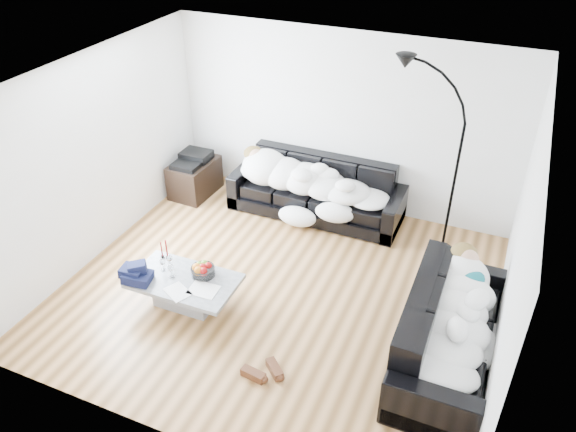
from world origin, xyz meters
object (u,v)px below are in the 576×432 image
at_px(wine_glass_c, 171,271).
at_px(sofa_back, 316,189).
at_px(floor_lamp, 455,178).
at_px(sleeper_right, 455,314).
at_px(coffee_table, 186,291).
at_px(stereo, 193,158).
at_px(wine_glass_a, 170,262).
at_px(av_cabinet, 195,178).
at_px(wine_glass_b, 163,265).
at_px(sleeper_back, 315,177).
at_px(candle_right, 167,249).
at_px(shoes, 263,371).
at_px(candle_left, 162,250).
at_px(fruit_bowl, 203,269).
at_px(sofa_right, 451,329).

bearing_deg(wine_glass_c, sofa_back, 71.12).
bearing_deg(floor_lamp, sleeper_right, -77.60).
distance_m(sleeper_right, coffee_table, 3.03).
bearing_deg(stereo, sleeper_right, -25.11).
bearing_deg(wine_glass_a, floor_lamp, 36.35).
bearing_deg(stereo, floor_lamp, -0.80).
relative_size(sofa_back, wine_glass_c, 13.54).
relative_size(av_cabinet, floor_lamp, 0.35).
xyz_separation_m(wine_glass_a, floor_lamp, (2.85, 2.10, 0.68)).
distance_m(sofa_back, wine_glass_b, 2.61).
relative_size(sleeper_back, wine_glass_a, 12.43).
bearing_deg(sleeper_right, candle_right, 90.85).
relative_size(wine_glass_b, floor_lamp, 0.07).
relative_size(candle_right, shoes, 0.59).
height_order(sofa_back, candle_right, sofa_back).
distance_m(wine_glass_b, candle_left, 0.26).
height_order(wine_glass_b, shoes, wine_glass_b).
distance_m(wine_glass_c, floor_lamp, 3.61).
xyz_separation_m(sleeper_right, wine_glass_c, (-3.12, -0.34, -0.19)).
bearing_deg(sofa_back, wine_glass_a, -112.56).
distance_m(fruit_bowl, shoes, 1.44).
relative_size(sleeper_back, sleeper_right, 1.17).
distance_m(shoes, floor_lamp, 3.32).
bearing_deg(sleeper_back, wine_glass_a, -113.00).
bearing_deg(fruit_bowl, sleeper_back, 76.55).
relative_size(sofa_back, fruit_bowl, 8.93).
relative_size(sofa_right, candle_left, 9.52).
bearing_deg(sofa_right, candle_right, 90.85).
xyz_separation_m(fruit_bowl, candle_left, (-0.63, 0.10, 0.02)).
relative_size(fruit_bowl, wine_glass_b, 1.75).
height_order(sofa_back, fruit_bowl, sofa_back).
distance_m(sofa_right, wine_glass_c, 3.14).
bearing_deg(sleeper_back, candle_left, -118.47).
height_order(sleeper_right, floor_lamp, floor_lamp).
relative_size(fruit_bowl, wine_glass_a, 1.65).
distance_m(wine_glass_a, candle_right, 0.20).
distance_m(sofa_back, wine_glass_c, 2.61).
bearing_deg(wine_glass_a, candle_left, 148.06).
bearing_deg(stereo, wine_glass_a, -65.83).
xyz_separation_m(wine_glass_b, shoes, (1.61, -0.68, -0.39)).
xyz_separation_m(fruit_bowl, floor_lamp, (2.43, 2.07, 0.68)).
height_order(wine_glass_b, candle_right, candle_right).
bearing_deg(fruit_bowl, candle_right, 168.68).
relative_size(sofa_back, shoes, 5.62).
distance_m(wine_glass_c, candle_left, 0.42).
distance_m(candle_left, candle_right, 0.07).
bearing_deg(wine_glass_b, sleeper_right, 4.70).
distance_m(wine_glass_b, av_cabinet, 2.40).
distance_m(sleeper_right, fruit_bowl, 2.82).
xyz_separation_m(sleeper_back, floor_lamp, (1.89, -0.17, 0.50)).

